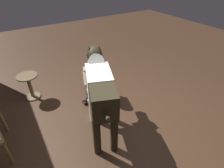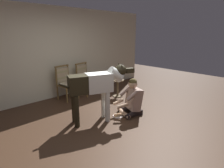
% 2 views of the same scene
% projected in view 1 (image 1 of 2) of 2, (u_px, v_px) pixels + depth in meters
% --- Properties ---
extents(ground_plane, '(13.05, 13.05, 0.00)m').
position_uv_depth(ground_plane, '(119.00, 119.00, 3.21)').
color(ground_plane, '#3C2719').
extents(person_sitting_on_floor, '(0.71, 0.61, 0.87)m').
position_uv_depth(person_sitting_on_floor, '(95.00, 82.00, 3.56)').
color(person_sitting_on_floor, black).
rests_on(person_sitting_on_floor, ground).
extents(large_dog, '(1.57, 0.73, 1.24)m').
position_uv_depth(large_dog, '(100.00, 87.00, 2.59)').
color(large_dog, silver).
rests_on(large_dog, ground).
extents(hot_dog_on_plate, '(0.25, 0.25, 0.06)m').
position_uv_depth(hot_dog_on_plate, '(98.00, 106.00, 3.46)').
color(hot_dog_on_plate, silver).
rests_on(hot_dog_on_plate, ground).
extents(round_side_table, '(0.39, 0.39, 0.52)m').
position_uv_depth(round_side_table, '(30.00, 85.00, 3.56)').
color(round_side_table, brown).
rests_on(round_side_table, ground).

